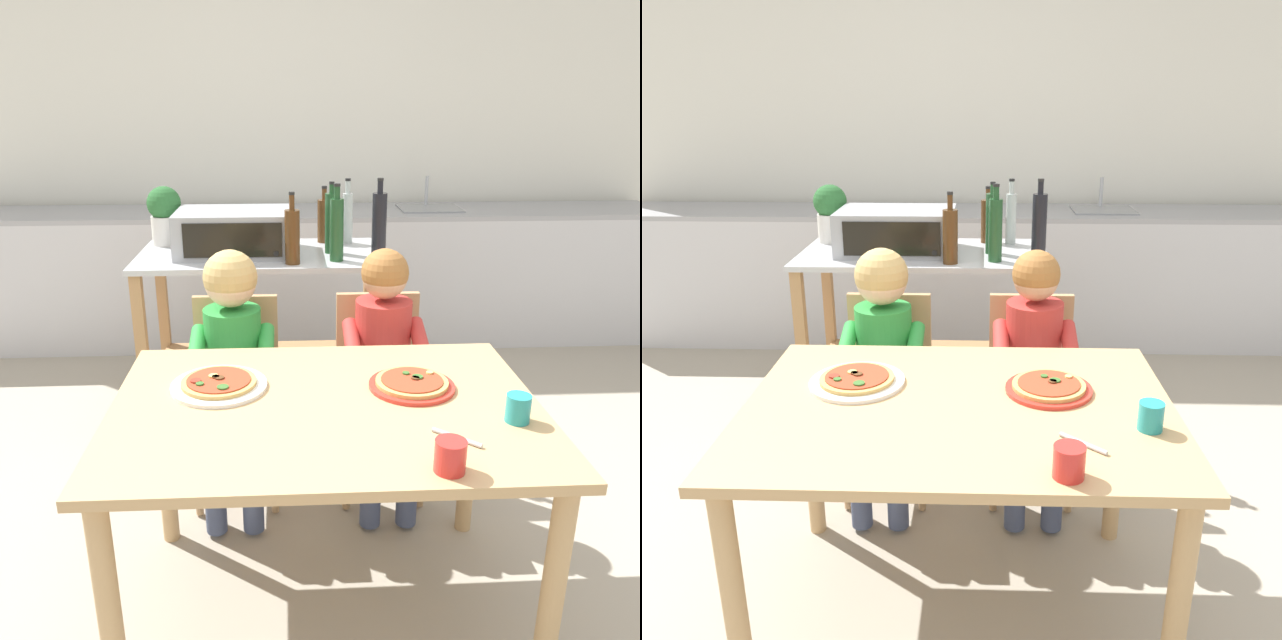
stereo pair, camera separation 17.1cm
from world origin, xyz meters
TOP-DOWN VIEW (x-y plane):
  - ground_plane at (0.00, 1.15)m, footprint 11.47×11.47m
  - back_wall_tiled at (0.00, 2.93)m, footprint 5.38×0.12m
  - kitchen_counter at (0.00, 2.52)m, footprint 4.84×0.60m
  - kitchen_island_cart at (-0.22, 1.32)m, footprint 1.17×0.62m
  - toaster_oven at (-0.34, 1.31)m, footprint 0.54×0.39m
  - bottle_brown_beer at (0.12, 1.14)m, footprint 0.06×0.06m
  - bottle_slim_sauce at (0.20, 1.50)m, footprint 0.05×0.05m
  - bottle_squat_spirits at (0.11, 1.29)m, footprint 0.06×0.06m
  - bottle_dark_olive_oil at (0.32, 1.19)m, footprint 0.07×0.07m
  - bottle_clear_vinegar at (-0.08, 1.09)m, footprint 0.07×0.07m
  - bottle_tall_green_wine at (0.09, 1.54)m, footprint 0.07×0.07m
  - potted_herb_plant at (-0.70, 1.52)m, footprint 0.17×0.17m
  - dining_table at (0.00, 0.00)m, footprint 1.24×0.88m
  - dining_chair_left at (-0.32, 0.72)m, footprint 0.36×0.36m
  - dining_chair_right at (0.27, 0.73)m, footprint 0.36×0.36m
  - child_in_green_shirt at (-0.32, 0.61)m, footprint 0.32×0.42m
  - child_in_red_shirt at (0.27, 0.61)m, footprint 0.32×0.42m
  - pizza_plate_white at (-0.32, 0.12)m, footprint 0.29×0.29m
  - pizza_plate_red_rimmed at (0.27, 0.09)m, footprint 0.26×0.26m
  - drinking_cup_red at (0.27, -0.37)m, footprint 0.08×0.08m
  - drinking_cup_teal at (0.51, -0.14)m, footprint 0.07×0.07m
  - serving_spoon at (0.32, -0.23)m, footprint 0.11×0.10m

SIDE VIEW (x-z plane):
  - ground_plane at x=0.00m, z-range 0.00..0.00m
  - kitchen_counter at x=0.00m, z-range -0.10..0.98m
  - dining_chair_left at x=-0.32m, z-range 0.07..0.89m
  - dining_chair_right at x=0.27m, z-range 0.07..0.89m
  - kitchen_island_cart at x=-0.22m, z-range 0.15..1.04m
  - dining_table at x=0.00m, z-range 0.27..1.01m
  - child_in_red_shirt at x=0.27m, z-range 0.14..1.17m
  - child_in_green_shirt at x=-0.32m, z-range 0.17..1.19m
  - serving_spoon at x=0.32m, z-range 0.74..0.75m
  - pizza_plate_white at x=-0.32m, z-range 0.74..0.77m
  - pizza_plate_red_rimmed at x=0.27m, z-range 0.74..0.77m
  - drinking_cup_teal at x=0.51m, z-range 0.74..0.82m
  - drinking_cup_red at x=0.27m, z-range 0.74..0.82m
  - toaster_oven at x=-0.34m, z-range 0.88..1.08m
  - bottle_tall_green_wine at x=0.09m, z-range 0.85..1.14m
  - bottle_clear_vinegar at x=-0.08m, z-range 0.85..1.16m
  - bottle_slim_sauce at x=0.20m, z-range 0.86..1.18m
  - bottle_squat_spirits at x=0.11m, z-range 0.86..1.19m
  - bottle_brown_beer at x=0.12m, z-range 0.86..1.20m
  - bottle_dark_olive_oil at x=0.32m, z-range 0.85..1.21m
  - potted_herb_plant at x=-0.70m, z-range 0.89..1.18m
  - back_wall_tiled at x=0.00m, z-range 0.00..2.70m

